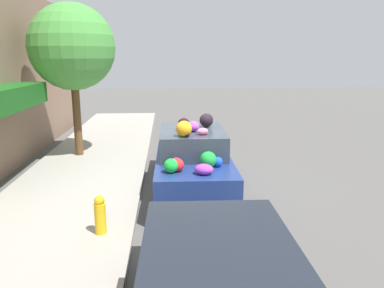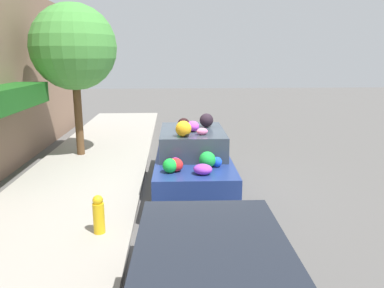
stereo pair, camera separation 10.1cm
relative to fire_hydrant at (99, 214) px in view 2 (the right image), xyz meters
The scene contains 5 objects.
ground_plane 3.03m from the fire_hydrant, 33.60° to the right, with size 60.00×60.00×0.00m, color #565451.
sidewalk_curb 2.74m from the fire_hydrant, 22.61° to the left, with size 24.00×3.20×0.12m.
street_tree 6.51m from the fire_hydrant, 15.94° to the left, with size 2.57×2.57×4.60m.
fire_hydrant is the anchor object (origin of this frame).
art_car 3.03m from the fire_hydrant, 36.09° to the right, with size 4.56×1.75×1.84m.
Camera 2 is at (-8.66, 0.38, 3.15)m, focal length 35.00 mm.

